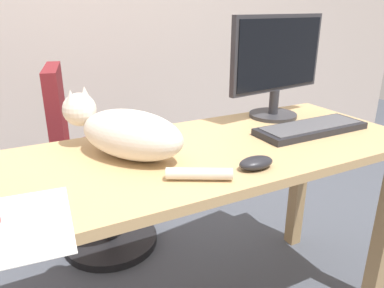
# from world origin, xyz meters

# --- Properties ---
(desk) EXTENTS (1.53, 0.60, 0.74)m
(desk) POSITION_xyz_m (0.00, 0.00, 0.63)
(desk) COLOR tan
(desk) RESTS_ON ground_plane
(office_chair) EXTENTS (0.49, 0.48, 0.94)m
(office_chair) POSITION_xyz_m (-0.21, 0.69, 0.41)
(office_chair) COLOR black
(office_chair) RESTS_ON ground_plane
(monitor) EXTENTS (0.48, 0.20, 0.41)m
(monitor) POSITION_xyz_m (0.46, 0.19, 0.97)
(monitor) COLOR #333338
(monitor) RESTS_ON desk
(keyboard) EXTENTS (0.44, 0.15, 0.03)m
(keyboard) POSITION_xyz_m (0.46, -0.03, 0.76)
(keyboard) COLOR #232328
(keyboard) RESTS_ON desk
(cat) EXTENTS (0.36, 0.53, 0.20)m
(cat) POSITION_xyz_m (-0.23, 0.06, 0.82)
(cat) COLOR silver
(cat) RESTS_ON desk
(computer_mouse) EXTENTS (0.11, 0.06, 0.04)m
(computer_mouse) POSITION_xyz_m (0.07, -0.21, 0.76)
(computer_mouse) COLOR #232328
(computer_mouse) RESTS_ON desk
(paper_sheet) EXTENTS (0.24, 0.32, 0.00)m
(paper_sheet) POSITION_xyz_m (-0.56, -0.21, 0.74)
(paper_sheet) COLOR white
(paper_sheet) RESTS_ON desk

